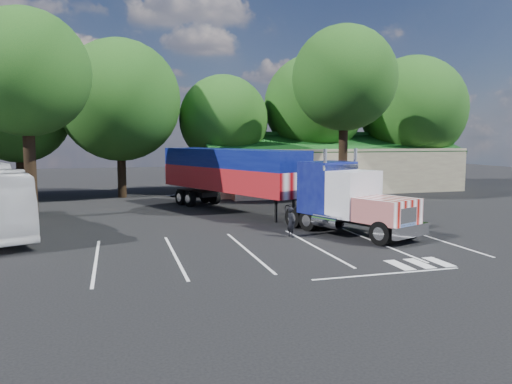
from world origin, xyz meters
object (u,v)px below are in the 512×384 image
object	(u,v)px
semi_truck	(256,177)
silver_sedan	(324,189)
woman	(291,222)
bicycle	(294,208)

from	to	relation	value
semi_truck	silver_sedan	world-z (taller)	semi_truck
woman	bicycle	world-z (taller)	woman
semi_truck	woman	xyz separation A→B (m)	(-0.17, -7.14, -1.74)
woman	silver_sedan	distance (m)	16.13
semi_truck	silver_sedan	xyz separation A→B (m)	(7.79, 6.90, -1.71)
semi_truck	silver_sedan	bearing A→B (deg)	18.37
woman	silver_sedan	xyz separation A→B (m)	(7.96, 14.04, 0.03)
semi_truck	silver_sedan	size ratio (longest dim) A/B	4.27
bicycle	silver_sedan	world-z (taller)	silver_sedan
bicycle	silver_sedan	distance (m)	9.18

